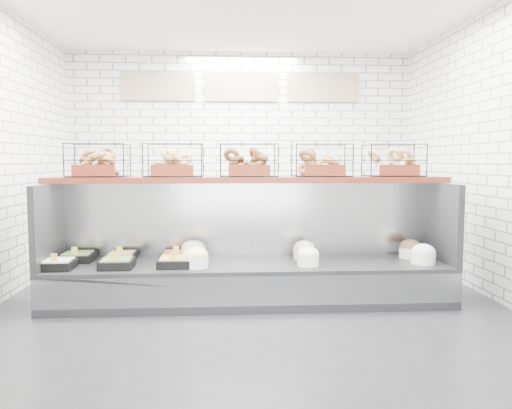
{
  "coord_description": "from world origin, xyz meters",
  "views": [
    {
      "loc": [
        -0.24,
        -4.66,
        1.43
      ],
      "look_at": [
        0.07,
        0.45,
        0.97
      ],
      "focal_mm": 35.0,
      "sensor_mm": 36.0,
      "label": 1
    }
  ],
  "objects": [
    {
      "name": "display_case",
      "position": [
        -0.01,
        0.34,
        0.33
      ],
      "size": [
        4.0,
        0.9,
        1.2
      ],
      "color": "black",
      "rests_on": "ground"
    },
    {
      "name": "room_shell",
      "position": [
        0.0,
        0.6,
        2.06
      ],
      "size": [
        5.02,
        5.51,
        3.01
      ],
      "color": "silver",
      "rests_on": "ground"
    },
    {
      "name": "ground",
      "position": [
        0.0,
        0.0,
        0.0
      ],
      "size": [
        5.5,
        5.5,
        0.0
      ],
      "primitive_type": "plane",
      "color": "black",
      "rests_on": "ground"
    },
    {
      "name": "prep_counter",
      "position": [
        -0.01,
        2.43,
        0.47
      ],
      "size": [
        4.0,
        0.6,
        1.2
      ],
      "color": "#93969B",
      "rests_on": "ground"
    },
    {
      "name": "bagel_shelf",
      "position": [
        0.0,
        0.52,
        1.38
      ],
      "size": [
        4.1,
        0.5,
        0.4
      ],
      "color": "#511911",
      "rests_on": "display_case"
    }
  ]
}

